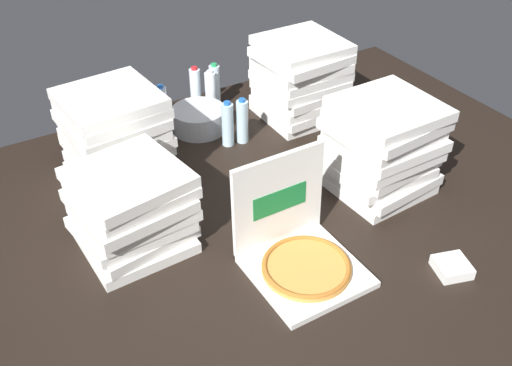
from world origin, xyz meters
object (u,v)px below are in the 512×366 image
(pizza_stack_left_near, at_px, (131,208))
(water_bottle_5, at_px, (215,85))
(water_bottle_2, at_px, (146,106))
(napkin_pile, at_px, (452,267))
(water_bottle_4, at_px, (196,88))
(pizza_stack_left_mid, at_px, (381,147))
(water_bottle_6, at_px, (211,92))
(ice_bucket, at_px, (199,119))
(water_bottle_3, at_px, (242,121))
(water_bottle_1, at_px, (162,107))
(pizza_stack_right_near, at_px, (115,137))
(open_pizza_box, at_px, (298,249))
(water_bottle_0, at_px, (228,124))
(pizza_stack_center_near, at_px, (301,80))

(pizza_stack_left_near, distance_m, water_bottle_5, 1.21)
(water_bottle_2, xyz_separation_m, napkin_pile, (0.58, -1.65, -0.10))
(water_bottle_4, distance_m, napkin_pile, 1.72)
(pizza_stack_left_mid, relative_size, water_bottle_6, 1.85)
(ice_bucket, height_order, water_bottle_4, water_bottle_4)
(water_bottle_2, xyz_separation_m, water_bottle_6, (0.37, -0.04, 0.00))
(water_bottle_2, height_order, water_bottle_3, same)
(water_bottle_1, bearing_deg, pizza_stack_left_mid, -58.34)
(pizza_stack_right_near, relative_size, water_bottle_6, 1.85)
(water_bottle_3, bearing_deg, water_bottle_4, 95.48)
(water_bottle_6, bearing_deg, water_bottle_3, -91.33)
(pizza_stack_left_near, distance_m, napkin_pile, 1.28)
(pizza_stack_left_mid, height_order, napkin_pile, pizza_stack_left_mid)
(open_pizza_box, xyz_separation_m, water_bottle_2, (-0.09, 1.31, 0.03))
(pizza_stack_left_mid, distance_m, pizza_stack_right_near, 1.20)
(ice_bucket, relative_size, water_bottle_5, 1.17)
(water_bottle_1, height_order, water_bottle_3, same)
(pizza_stack_left_mid, distance_m, napkin_pile, 0.62)
(water_bottle_1, bearing_deg, water_bottle_3, -49.73)
(pizza_stack_left_near, bearing_deg, water_bottle_5, 46.41)
(ice_bucket, relative_size, water_bottle_6, 1.17)
(ice_bucket, bearing_deg, water_bottle_0, -74.11)
(pizza_stack_left_mid, height_order, pizza_stack_center_near, same)
(pizza_stack_left_near, xyz_separation_m, water_bottle_6, (0.77, 0.81, -0.05))
(water_bottle_5, bearing_deg, water_bottle_1, -166.24)
(pizza_stack_center_near, bearing_deg, open_pizza_box, -124.63)
(water_bottle_3, distance_m, water_bottle_6, 0.37)
(water_bottle_6, bearing_deg, open_pizza_box, -102.38)
(water_bottle_4, xyz_separation_m, water_bottle_5, (0.11, -0.02, 0.00))
(water_bottle_0, distance_m, water_bottle_1, 0.40)
(pizza_stack_left_mid, bearing_deg, napkin_pile, -100.47)
(water_bottle_2, bearing_deg, water_bottle_3, -48.25)
(pizza_stack_left_mid, xyz_separation_m, napkin_pile, (-0.11, -0.58, -0.20))
(open_pizza_box, distance_m, water_bottle_4, 1.37)
(open_pizza_box, height_order, water_bottle_4, open_pizza_box)
(open_pizza_box, bearing_deg, water_bottle_2, 93.95)
(water_bottle_1, relative_size, napkin_pile, 1.94)
(water_bottle_3, height_order, water_bottle_6, same)
(water_bottle_6, bearing_deg, pizza_stack_left_near, -133.66)
(open_pizza_box, relative_size, napkin_pile, 3.38)
(open_pizza_box, xyz_separation_m, ice_bucket, (0.13, 1.13, -0.03))
(pizza_stack_left_mid, bearing_deg, pizza_stack_left_near, 168.36)
(water_bottle_0, distance_m, water_bottle_3, 0.08)
(ice_bucket, relative_size, water_bottle_3, 1.17)
(water_bottle_1, distance_m, water_bottle_4, 0.27)
(water_bottle_0, height_order, water_bottle_5, same)
(water_bottle_3, relative_size, napkin_pile, 1.94)
(water_bottle_0, xyz_separation_m, water_bottle_2, (-0.28, 0.39, 0.00))
(pizza_stack_center_near, xyz_separation_m, water_bottle_6, (-0.39, 0.30, -0.10))
(ice_bucket, bearing_deg, water_bottle_5, 45.08)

